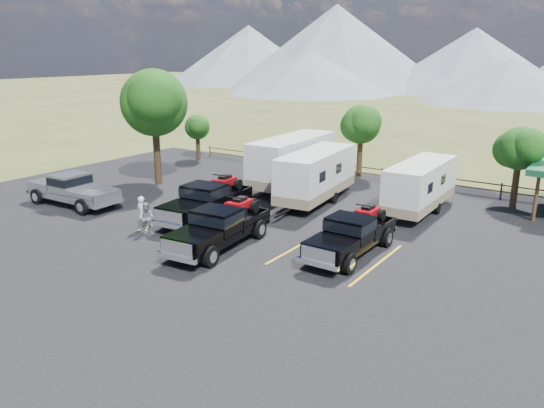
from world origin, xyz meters
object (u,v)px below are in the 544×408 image
Objects in this scene: rig_left at (207,200)px; trailer_right at (420,186)px; person_b at (147,218)px; tree_big_nw at (154,103)px; trailer_center at (316,176)px; trailer_left at (293,161)px; pickup_silver at (73,189)px; rig_right at (352,234)px; rig_center at (220,226)px; person_a at (142,213)px.

trailer_right is (9.12, 7.80, 0.44)m from rig_left.
rig_left is 3.69m from person_b.
tree_big_nw is 12.24m from trailer_center.
pickup_silver is (-8.47, -11.07, -0.79)m from trailer_left.
rig_left reaches higher than pickup_silver.
rig_right is at bearing -47.64° from trailer_left.
rig_right reaches higher than person_b.
tree_big_nw is 1.19× the size of rig_center.
trailer_center reaches higher than rig_left.
person_b is (-0.88, -3.57, -0.26)m from rig_left.
trailer_center is (3.08, -2.23, -0.15)m from trailer_left.
trailer_left is at bearing 100.54° from rig_center.
rig_left is (8.21, -4.25, -4.48)m from tree_big_nw.
rig_center is 1.08× the size of rig_right.
pickup_silver reaches higher than person_a.
person_a is (-4.66, -9.67, -0.72)m from trailer_center.
trailer_left is 6.06× the size of person_b.
pickup_silver is 7.55m from person_b.
trailer_right reaches higher than pickup_silver.
person_b is (7.47, -1.06, -0.19)m from pickup_silver.
rig_center is at bearing -174.91° from person_a.
rig_center is 12.21m from trailer_right.
trailer_left reaches higher than person_b.
person_a is at bearing -48.38° from tree_big_nw.
rig_left is at bearing -122.97° from trailer_center.
rig_left is 8.58m from trailer_left.
rig_center is 11.73m from pickup_silver.
person_a is at bearing -121.87° from trailer_center.
rig_right is at bearing 95.56° from pickup_silver.
tree_big_nw is 11.17m from person_a.
rig_left is at bearing 178.42° from rig_right.
tree_big_nw is at bearing 142.87° from rig_center.
person_b is at bearing -177.02° from rig_center.
trailer_left is at bearing -97.04° from person_a.
trailer_right reaches higher than rig_center.
pickup_silver is at bearing 141.24° from person_b.
rig_center is at bearing -95.08° from trailer_center.
rig_right is at bearing -55.72° from trailer_center.
rig_right is at bearing -12.10° from person_b.
trailer_left is at bearing 83.05° from rig_left.
pickup_silver is at bearing -150.09° from trailer_right.
trailer_center is 10.74m from person_b.
trailer_left reaches higher than person_a.
trailer_center is at bearing -38.11° from trailer_left.
tree_big_nw is at bearing 177.03° from pickup_silver.
rig_center is 6.09m from rig_right.
tree_big_nw is 10.10m from trailer_left.
rig_center is 4.30m from person_b.
trailer_right is at bearing 34.37° from rig_left.
pickup_silver reaches higher than person_b.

